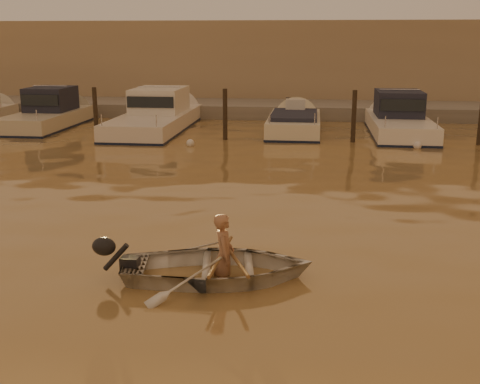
# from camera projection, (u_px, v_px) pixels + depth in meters

# --- Properties ---
(ground_plane) EXTENTS (160.00, 160.00, 0.00)m
(ground_plane) POSITION_uv_depth(u_px,v_px,m) (122.00, 269.00, 10.62)
(ground_plane) COLOR olive
(ground_plane) RESTS_ON ground
(dinghy) EXTENTS (3.53, 2.76, 0.67)m
(dinghy) POSITION_uv_depth(u_px,v_px,m) (218.00, 267.00, 10.16)
(dinghy) COLOR silver
(dinghy) RESTS_ON ground_plane
(person) EXTENTS (0.42, 0.57, 1.45)m
(person) POSITION_uv_depth(u_px,v_px,m) (224.00, 255.00, 10.11)
(person) COLOR #A37051
(person) RESTS_ON dinghy
(outboard_motor) EXTENTS (0.95, 0.53, 0.70)m
(outboard_motor) POSITION_uv_depth(u_px,v_px,m) (129.00, 264.00, 10.10)
(outboard_motor) COLOR black
(outboard_motor) RESTS_ON dinghy
(oar_port) EXTENTS (0.80, 1.99, 0.13)m
(oar_port) POSITION_uv_depth(u_px,v_px,m) (233.00, 255.00, 10.12)
(oar_port) COLOR brown
(oar_port) RESTS_ON dinghy
(oar_starboard) EXTENTS (0.11, 2.10, 0.13)m
(oar_starboard) POSITION_uv_depth(u_px,v_px,m) (221.00, 256.00, 10.11)
(oar_starboard) COLOR brown
(oar_starboard) RESTS_ON dinghy
(moored_boat_1) EXTENTS (2.23, 6.65, 1.75)m
(moored_boat_1) POSITION_uv_depth(u_px,v_px,m) (46.00, 114.00, 26.86)
(moored_boat_1) COLOR beige
(moored_boat_1) RESTS_ON ground_plane
(moored_boat_2) EXTENTS (2.65, 8.74, 1.75)m
(moored_boat_2) POSITION_uv_depth(u_px,v_px,m) (155.00, 115.00, 26.26)
(moored_boat_2) COLOR silver
(moored_boat_2) RESTS_ON ground_plane
(moored_boat_3) EXTENTS (2.14, 6.16, 0.95)m
(moored_boat_3) POSITION_uv_depth(u_px,v_px,m) (294.00, 127.00, 25.64)
(moored_boat_3) COLOR beige
(moored_boat_3) RESTS_ON ground_plane
(moored_boat_4) EXTENTS (2.33, 7.16, 1.75)m
(moored_boat_4) POSITION_uv_depth(u_px,v_px,m) (400.00, 119.00, 25.02)
(moored_boat_4) COLOR white
(moored_boat_4) RESTS_ON ground_plane
(piling_1) EXTENTS (0.18, 0.18, 2.20)m
(piling_1) POSITION_uv_depth(u_px,v_px,m) (96.00, 115.00, 24.30)
(piling_1) COLOR #2D2319
(piling_1) RESTS_ON ground_plane
(piling_2) EXTENTS (0.18, 0.18, 2.20)m
(piling_2) POSITION_uv_depth(u_px,v_px,m) (225.00, 117.00, 23.67)
(piling_2) COLOR #2D2319
(piling_2) RESTS_ON ground_plane
(piling_3) EXTENTS (0.18, 0.18, 2.20)m
(piling_3) POSITION_uv_depth(u_px,v_px,m) (354.00, 119.00, 23.08)
(piling_3) COLOR #2D2319
(piling_3) RESTS_ON ground_plane
(fender_b) EXTENTS (0.30, 0.30, 0.30)m
(fender_b) POSITION_uv_depth(u_px,v_px,m) (45.00, 134.00, 24.71)
(fender_b) COLOR orange
(fender_b) RESTS_ON ground_plane
(fender_c) EXTENTS (0.30, 0.30, 0.30)m
(fender_c) POSITION_uv_depth(u_px,v_px,m) (190.00, 143.00, 22.50)
(fender_c) COLOR silver
(fender_c) RESTS_ON ground_plane
(fender_d) EXTENTS (0.30, 0.30, 0.30)m
(fender_d) POSITION_uv_depth(u_px,v_px,m) (316.00, 139.00, 23.38)
(fender_d) COLOR orange
(fender_d) RESTS_ON ground_plane
(fender_e) EXTENTS (0.30, 0.30, 0.30)m
(fender_e) POSITION_uv_depth(u_px,v_px,m) (417.00, 146.00, 22.01)
(fender_e) COLOR silver
(fender_e) RESTS_ON ground_plane
(quay) EXTENTS (52.00, 4.00, 1.00)m
(quay) POSITION_uv_depth(u_px,v_px,m) (251.00, 112.00, 31.23)
(quay) COLOR gray
(quay) RESTS_ON ground_plane
(waterfront_building) EXTENTS (46.00, 7.00, 4.80)m
(waterfront_building) POSITION_uv_depth(u_px,v_px,m) (261.00, 63.00, 35.95)
(waterfront_building) COLOR #9E8466
(waterfront_building) RESTS_ON quay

